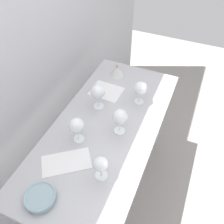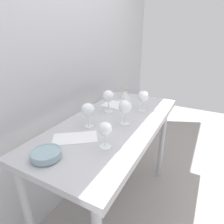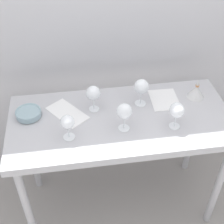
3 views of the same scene
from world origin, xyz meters
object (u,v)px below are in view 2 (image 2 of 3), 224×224
object	(u,v)px
wine_glass_near_center	(125,107)
tasting_sheet_lower	(116,105)
tasting_bowl	(46,154)
decanter_funnel	(125,94)
wine_glass_near_left	(105,129)
wine_glass_far_left	(88,110)
wine_glass_far_right	(108,97)
wine_glass_near_right	(143,97)
tasting_sheet_upper	(75,138)

from	to	relation	value
wine_glass_near_center	tasting_sheet_lower	distance (m)	0.41
tasting_bowl	decanter_funnel	xyz separation A→B (m)	(1.10, 0.04, 0.02)
wine_glass_near_left	decanter_funnel	distance (m)	0.90
wine_glass_far_left	wine_glass_near_center	size ratio (longest dim) A/B	0.97
wine_glass_near_left	wine_glass_far_left	bearing A→B (deg)	53.76
tasting_sheet_lower	decanter_funnel	xyz separation A→B (m)	(0.21, 0.00, 0.04)
wine_glass_near_center	wine_glass_far_right	xyz separation A→B (m)	(0.15, 0.22, 0.00)
wine_glass_far_right	tasting_bowl	world-z (taller)	wine_glass_far_right
wine_glass_near_right	tasting_sheet_lower	bearing A→B (deg)	87.41
tasting_sheet_upper	tasting_sheet_lower	size ratio (longest dim) A/B	1.21
wine_glass_far_left	tasting_sheet_upper	world-z (taller)	wine_glass_far_left
wine_glass_near_right	wine_glass_far_left	bearing A→B (deg)	153.27
wine_glass_near_right	tasting_bowl	bearing A→B (deg)	165.69
tasting_bowl	wine_glass_far_left	bearing A→B (deg)	1.49
tasting_bowl	decanter_funnel	world-z (taller)	decanter_funnel
wine_glass_near_left	tasting_sheet_upper	xyz separation A→B (m)	(-0.00, 0.22, -0.11)
wine_glass_near_left	wine_glass_far_right	size ratio (longest dim) A/B	0.87
wine_glass_near_right	tasting_sheet_upper	world-z (taller)	wine_glass_near_right
wine_glass_near_center	tasting_sheet_lower	bearing A→B (deg)	36.44
wine_glass_near_center	tasting_sheet_upper	bearing A→B (deg)	149.76
wine_glass_far_left	tasting_sheet_lower	bearing A→B (deg)	3.37
tasting_sheet_lower	wine_glass_far_left	bearing A→B (deg)	-174.93
wine_glass_far_left	tasting_sheet_upper	xyz separation A→B (m)	(-0.17, -0.01, -0.12)
wine_glass_far_left	wine_glass_near_left	world-z (taller)	wine_glass_far_left
wine_glass_far_left	tasting_sheet_upper	distance (m)	0.21
wine_glass_near_left	tasting_bowl	distance (m)	0.34
wine_glass_near_right	tasting_sheet_upper	size ratio (longest dim) A/B	0.63
wine_glass_near_center	wine_glass_far_right	bearing A→B (deg)	55.62
wine_glass_near_left	decanter_funnel	world-z (taller)	wine_glass_near_left
wine_glass_near_right	tasting_sheet_lower	size ratio (longest dim) A/B	0.76
wine_glass_near_right	wine_glass_far_right	distance (m)	0.29
wine_glass_near_right	wine_glass_far_left	world-z (taller)	wine_glass_far_left
wine_glass_near_right	wine_glass_near_left	bearing A→B (deg)	179.89
tasting_sheet_upper	tasting_sheet_lower	world-z (taller)	same
wine_glass_near_left	wine_glass_near_center	bearing A→B (deg)	4.54
tasting_sheet_lower	decanter_funnel	world-z (taller)	decanter_funnel
tasting_bowl	wine_glass_near_left	bearing A→B (deg)	-42.74
tasting_bowl	decanter_funnel	size ratio (longest dim) A/B	1.21
tasting_sheet_upper	decanter_funnel	bearing A→B (deg)	-33.95
wine_glass_far_left	wine_glass_near_center	xyz separation A→B (m)	(0.16, -0.21, 0.01)
tasting_sheet_upper	wine_glass_near_right	bearing A→B (deg)	-55.88
wine_glass_near_left	wine_glass_far_right	distance (m)	0.54
wine_glass_near_right	wine_glass_far_right	bearing A→B (deg)	122.40
tasting_sheet_lower	wine_glass_near_right	bearing A→B (deg)	-90.89
wine_glass_near_right	decanter_funnel	world-z (taller)	wine_glass_near_right
wine_glass_near_right	wine_glass_near_left	distance (m)	0.63
wine_glass_near_center	wine_glass_near_right	bearing A→B (deg)	-5.11
wine_glass_far_right	tasting_sheet_upper	xyz separation A→B (m)	(-0.48, -0.03, -0.13)
wine_glass_near_center	decanter_funnel	size ratio (longest dim) A/B	1.37
wine_glass_near_center	wine_glass_far_right	distance (m)	0.26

